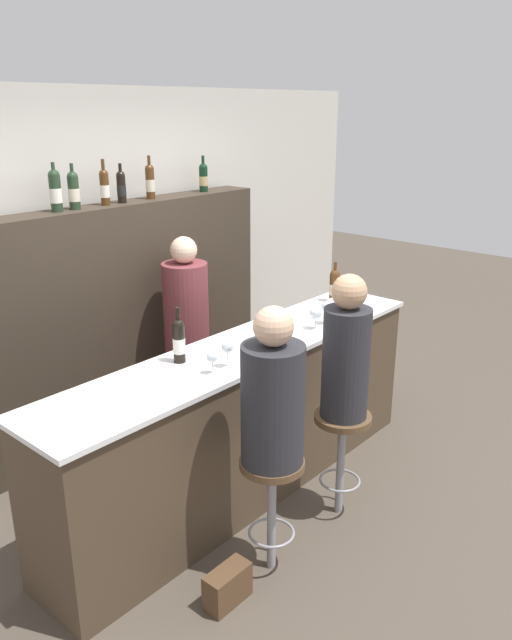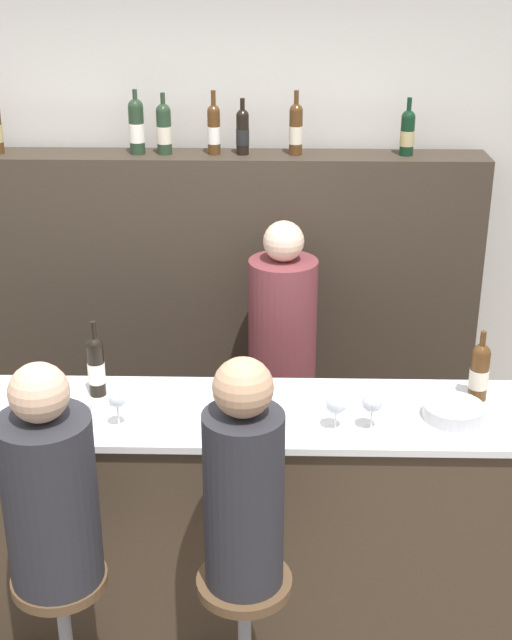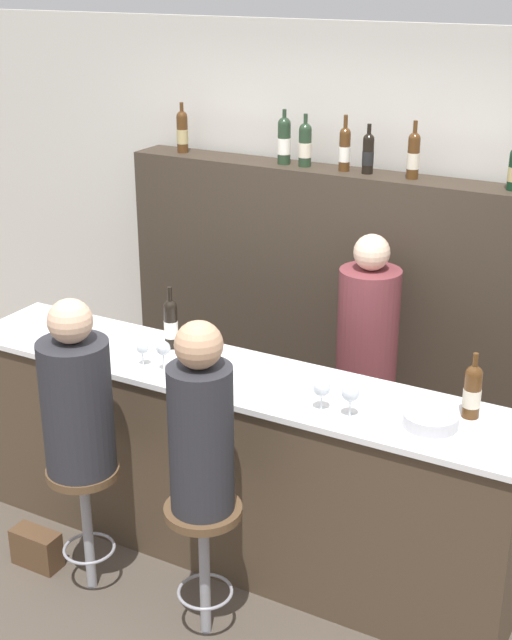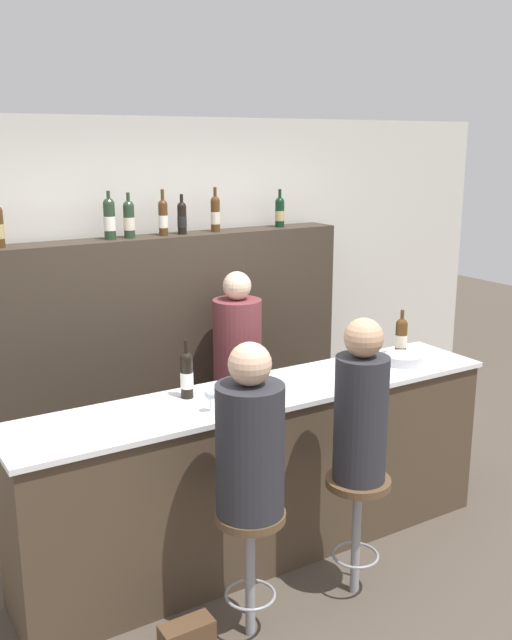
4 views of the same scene
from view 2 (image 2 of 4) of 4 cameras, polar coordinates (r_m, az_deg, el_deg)
name	(u,v)px [view 2 (image 2 of 4)]	position (r m, az deg, el deg)	size (l,w,h in m)	color
wall_back	(219,230)	(4.98, -2.41, 5.74)	(6.40, 0.05, 2.60)	beige
bar_counter	(200,514)	(3.94, -3.63, -12.31)	(2.99, 0.58, 1.03)	#473828
back_bar_cabinet	(217,314)	(4.92, -2.49, 0.40)	(2.80, 0.28, 1.78)	#382D23
wine_bottle_counter_0	(96,365)	(3.77, -10.21, -2.88)	(0.07, 0.07, 0.33)	black
wine_bottle_counter_1	(479,371)	(3.80, 14.11, -3.20)	(0.08, 0.08, 0.31)	#4C2D14
wine_bottle_backbar_1	(136,126)	(4.65, -7.66, 12.20)	(0.08, 0.08, 0.32)	#233823
wine_bottle_backbar_2	(164,128)	(4.64, -5.91, 12.10)	(0.08, 0.08, 0.31)	#233823
wine_bottle_backbar_3	(214,129)	(4.61, -2.71, 12.13)	(0.07, 0.07, 0.32)	#4C2D14
wine_bottle_backbar_4	(243,131)	(4.61, -0.86, 11.99)	(0.07, 0.07, 0.28)	black
wine_bottle_backbar_5	(296,129)	(4.60, 2.57, 12.14)	(0.07, 0.07, 0.32)	#4C2D14
wine_bottle_backbar_6	(407,132)	(4.65, 9.67, 11.77)	(0.07, 0.07, 0.29)	black
wine_glass_0	(86,405)	(3.56, -10.85, -5.38)	(0.07, 0.07, 0.13)	silver
wine_glass_1	(117,400)	(3.52, -8.87, -5.11)	(0.07, 0.07, 0.16)	silver
wine_glass_2	(336,405)	(3.48, 5.15, -5.41)	(0.08, 0.08, 0.15)	silver
wine_glass_3	(372,403)	(3.49, 7.45, -5.31)	(0.08, 0.08, 0.16)	silver
metal_bowl	(453,411)	(3.67, 12.53, -5.73)	(0.24, 0.24, 0.06)	#B7B7BC
bar_stool_left	(63,609)	(3.53, -12.26, -17.63)	(0.35, 0.35, 0.69)	gray
guest_seated_left	(50,490)	(3.22, -13.08, -10.53)	(0.33, 0.33, 0.85)	#28282D
bar_stool_right	(244,612)	(3.45, -0.74, -18.18)	(0.35, 0.35, 0.69)	gray
guest_seated_right	(244,485)	(3.11, -0.80, -10.54)	(0.28, 0.28, 0.88)	#28282D
bartender	(282,377)	(4.61, 1.67, -3.69)	(0.34, 0.34, 1.55)	brown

